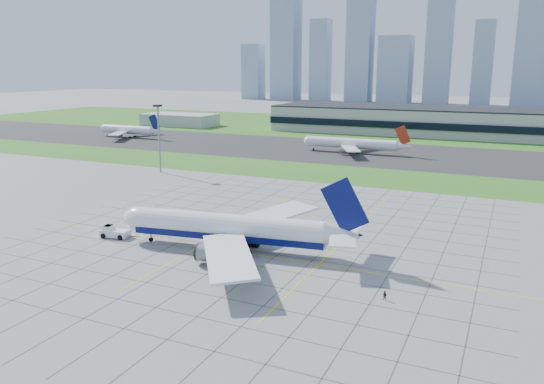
{
  "coord_description": "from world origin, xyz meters",
  "views": [
    {
      "loc": [
        51.49,
        -97.82,
        38.83
      ],
      "look_at": [
        -5.11,
        25.59,
        7.0
      ],
      "focal_mm": 35.0,
      "sensor_mm": 36.0,
      "label": 1
    }
  ],
  "objects_px": {
    "distant_jet_0": "(129,130)",
    "crew_near": "(117,235)",
    "light_mast": "(159,130)",
    "distant_jet_1": "(353,143)",
    "pushback_tug": "(114,232)",
    "crew_far": "(385,296)",
    "airliner": "(230,228)"
  },
  "relations": [
    {
      "from": "airliner",
      "to": "pushback_tug",
      "type": "relative_size",
      "value": 5.65
    },
    {
      "from": "light_mast",
      "to": "distant_jet_1",
      "type": "height_order",
      "value": "light_mast"
    },
    {
      "from": "crew_near",
      "to": "crew_far",
      "type": "distance_m",
      "value": 64.67
    },
    {
      "from": "airliner",
      "to": "light_mast",
      "type": "bearing_deg",
      "value": 126.95
    },
    {
      "from": "airliner",
      "to": "crew_near",
      "type": "bearing_deg",
      "value": -178.54
    },
    {
      "from": "pushback_tug",
      "to": "distant_jet_0",
      "type": "height_order",
      "value": "distant_jet_0"
    },
    {
      "from": "light_mast",
      "to": "pushback_tug",
      "type": "xyz_separation_m",
      "value": [
        38.02,
        -70.13,
        -14.96
      ]
    },
    {
      "from": "crew_far",
      "to": "pushback_tug",
      "type": "bearing_deg",
      "value": -166.69
    },
    {
      "from": "pushback_tug",
      "to": "crew_near",
      "type": "height_order",
      "value": "pushback_tug"
    },
    {
      "from": "light_mast",
      "to": "distant_jet_1",
      "type": "distance_m",
      "value": 94.04
    },
    {
      "from": "distant_jet_1",
      "to": "airliner",
      "type": "bearing_deg",
      "value": -84.36
    },
    {
      "from": "pushback_tug",
      "to": "airliner",
      "type": "bearing_deg",
      "value": -0.99
    },
    {
      "from": "distant_jet_0",
      "to": "distant_jet_1",
      "type": "relative_size",
      "value": 0.88
    },
    {
      "from": "distant_jet_1",
      "to": "light_mast",
      "type": "bearing_deg",
      "value": -124.71
    },
    {
      "from": "airliner",
      "to": "pushback_tug",
      "type": "bearing_deg",
      "value": 179.01
    },
    {
      "from": "distant_jet_1",
      "to": "pushback_tug",
      "type": "bearing_deg",
      "value": -95.88
    },
    {
      "from": "airliner",
      "to": "crew_near",
      "type": "distance_m",
      "value": 28.27
    },
    {
      "from": "pushback_tug",
      "to": "distant_jet_1",
      "type": "distance_m",
      "value": 147.64
    },
    {
      "from": "airliner",
      "to": "crew_near",
      "type": "xyz_separation_m",
      "value": [
        -27.58,
        -4.82,
        -3.93
      ]
    },
    {
      "from": "crew_far",
      "to": "distant_jet_0",
      "type": "distance_m",
      "value": 240.93
    },
    {
      "from": "pushback_tug",
      "to": "crew_far",
      "type": "distance_m",
      "value": 66.43
    },
    {
      "from": "pushback_tug",
      "to": "distant_jet_1",
      "type": "xyz_separation_m",
      "value": [
        15.11,
        146.83,
        3.27
      ]
    },
    {
      "from": "crew_far",
      "to": "distant_jet_0",
      "type": "bearing_deg",
      "value": 159.83
    },
    {
      "from": "distant_jet_0",
      "to": "crew_near",
      "type": "bearing_deg",
      "value": -51.46
    },
    {
      "from": "crew_near",
      "to": "crew_far",
      "type": "xyz_separation_m",
      "value": [
        64.28,
        -7.12,
        -0.07
      ]
    },
    {
      "from": "light_mast",
      "to": "pushback_tug",
      "type": "relative_size",
      "value": 2.57
    },
    {
      "from": "crew_near",
      "to": "distant_jet_0",
      "type": "xyz_separation_m",
      "value": [
        -118.92,
        149.32,
        3.58
      ]
    },
    {
      "from": "airliner",
      "to": "distant_jet_0",
      "type": "xyz_separation_m",
      "value": [
        -146.5,
        144.49,
        -0.35
      ]
    },
    {
      "from": "crew_near",
      "to": "distant_jet_0",
      "type": "bearing_deg",
      "value": 52.92
    },
    {
      "from": "light_mast",
      "to": "crew_near",
      "type": "bearing_deg",
      "value": -60.85
    },
    {
      "from": "crew_far",
      "to": "distant_jet_1",
      "type": "xyz_separation_m",
      "value": [
        -50.82,
        154.94,
        3.65
      ]
    },
    {
      "from": "distant_jet_0",
      "to": "pushback_tug",
      "type": "bearing_deg",
      "value": -51.67
    }
  ]
}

